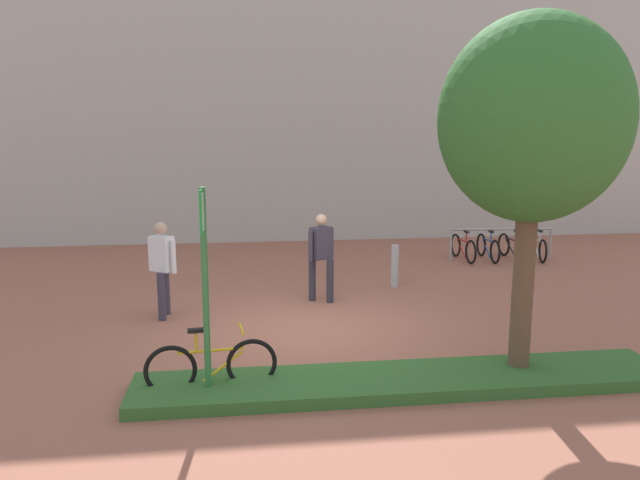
% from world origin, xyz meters
% --- Properties ---
extents(ground_plane, '(60.00, 60.00, 0.00)m').
position_xyz_m(ground_plane, '(0.00, 0.00, 0.00)').
color(ground_plane, '#9E5B47').
extents(building_facade, '(28.00, 1.20, 10.00)m').
position_xyz_m(building_facade, '(0.00, 8.89, 5.00)').
color(building_facade, '#B2ADA3').
rests_on(building_facade, ground).
extents(planter_strip, '(7.00, 1.10, 0.16)m').
position_xyz_m(planter_strip, '(0.97, -2.48, 0.08)').
color(planter_strip, '#336028').
rests_on(planter_strip, ground).
extents(tree_sidewalk, '(2.40, 2.40, 4.76)m').
position_xyz_m(tree_sidewalk, '(2.59, -2.31, 3.41)').
color(tree_sidewalk, brown).
rests_on(tree_sidewalk, ground).
extents(parking_sign_post, '(0.08, 0.36, 2.64)m').
position_xyz_m(parking_sign_post, '(-1.55, -2.48, 1.71)').
color(parking_sign_post, '#2D7238').
rests_on(parking_sign_post, ground).
extents(bike_at_sign, '(1.68, 0.42, 0.86)m').
position_xyz_m(bike_at_sign, '(-1.51, -2.31, 0.35)').
color(bike_at_sign, black).
rests_on(bike_at_sign, ground).
extents(bike_rack_cluster, '(2.65, 1.67, 0.83)m').
position_xyz_m(bike_rack_cluster, '(5.48, 4.95, 0.35)').
color(bike_rack_cluster, '#99999E').
rests_on(bike_rack_cluster, ground).
extents(bollard_steel, '(0.16, 0.16, 0.90)m').
position_xyz_m(bollard_steel, '(2.11, 2.61, 0.45)').
color(bollard_steel, '#ADADB2').
rests_on(bollard_steel, ground).
extents(person_suited_dark, '(0.53, 0.42, 1.72)m').
position_xyz_m(person_suited_dark, '(0.40, 1.66, 0.98)').
color(person_suited_dark, '#2D2D38').
rests_on(person_suited_dark, ground).
extents(person_shirt_white, '(0.51, 0.50, 1.72)m').
position_xyz_m(person_shirt_white, '(-2.50, 1.01, 0.98)').
color(person_shirt_white, '#383342').
rests_on(person_shirt_white, ground).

